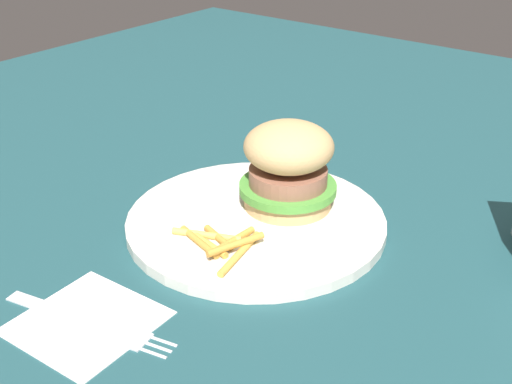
{
  "coord_description": "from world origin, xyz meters",
  "views": [
    {
      "loc": [
        0.51,
        0.35,
        0.36
      ],
      "look_at": [
        0.02,
        -0.03,
        0.04
      ],
      "focal_mm": 46.54,
      "sensor_mm": 36.0,
      "label": 1
    }
  ],
  "objects_px": {
    "fries_pile": "(221,243)",
    "napkin": "(87,322)",
    "fork": "(88,320)",
    "plate": "(256,222)",
    "sandwich": "(288,165)"
  },
  "relations": [
    {
      "from": "plate",
      "to": "napkin",
      "type": "xyz_separation_m",
      "value": [
        0.22,
        -0.02,
        -0.01
      ]
    },
    {
      "from": "plate",
      "to": "fries_pile",
      "type": "bearing_deg",
      "value": 7.27
    },
    {
      "from": "fork",
      "to": "fries_pile",
      "type": "bearing_deg",
      "value": 171.44
    },
    {
      "from": "fries_pile",
      "to": "plate",
      "type": "bearing_deg",
      "value": -172.73
    },
    {
      "from": "fries_pile",
      "to": "sandwich",
      "type": "bearing_deg",
      "value": 179.05
    },
    {
      "from": "plate",
      "to": "fries_pile",
      "type": "height_order",
      "value": "fries_pile"
    },
    {
      "from": "sandwich",
      "to": "fork",
      "type": "distance_m",
      "value": 0.27
    },
    {
      "from": "plate",
      "to": "fork",
      "type": "height_order",
      "value": "plate"
    },
    {
      "from": "sandwich",
      "to": "fries_pile",
      "type": "bearing_deg",
      "value": -0.95
    },
    {
      "from": "fries_pile",
      "to": "fork",
      "type": "relative_size",
      "value": 0.55
    },
    {
      "from": "fries_pile",
      "to": "napkin",
      "type": "relative_size",
      "value": 0.86
    },
    {
      "from": "fries_pile",
      "to": "fork",
      "type": "distance_m",
      "value": 0.15
    },
    {
      "from": "sandwich",
      "to": "napkin",
      "type": "xyz_separation_m",
      "value": [
        0.26,
        -0.03,
        -0.06
      ]
    },
    {
      "from": "fries_pile",
      "to": "napkin",
      "type": "xyz_separation_m",
      "value": [
        0.15,
        -0.02,
        -0.02
      ]
    },
    {
      "from": "plate",
      "to": "sandwich",
      "type": "xyz_separation_m",
      "value": [
        -0.04,
        0.01,
        0.05
      ]
    }
  ]
}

